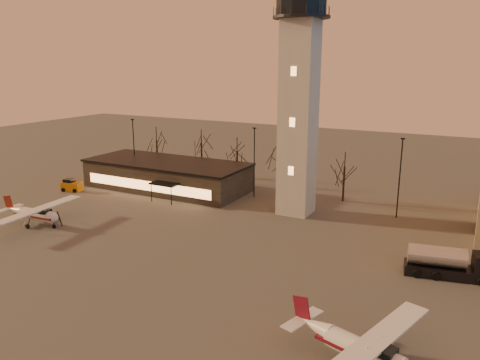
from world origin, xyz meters
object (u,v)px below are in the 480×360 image
object	(u,v)px
terminal	(167,175)
cessna_front	(366,356)
service_cart	(72,186)
fuel_truck	(448,265)
cessna_rear	(39,217)
control_tower	(299,85)

from	to	relation	value
terminal	cessna_front	size ratio (longest dim) A/B	2.06
cessna_front	service_cart	bearing A→B (deg)	172.37
cessna_front	fuel_truck	xyz separation A→B (m)	(3.39, 17.16, -0.06)
terminal	service_cart	size ratio (longest dim) A/B	7.92
terminal	service_cart	world-z (taller)	terminal
fuel_truck	cessna_rear	bearing A→B (deg)	179.62
terminal	fuel_truck	distance (m)	43.17
cessna_front	cessna_rear	bearing A→B (deg)	-176.08
cessna_rear	fuel_truck	size ratio (longest dim) A/B	1.51
control_tower	fuel_truck	distance (m)	26.86
terminal	fuel_truck	world-z (taller)	terminal
terminal	fuel_truck	xyz separation A→B (m)	(41.12, -13.12, -1.05)
cessna_rear	fuel_truck	xyz separation A→B (m)	(44.41, 7.98, -0.01)
service_cart	control_tower	bearing A→B (deg)	-3.09
control_tower	service_cart	bearing A→B (deg)	-170.07
control_tower	cessna_front	bearing A→B (deg)	-60.93
control_tower	service_cart	xyz separation A→B (m)	(-34.06, -5.96, -15.62)
cessna_front	fuel_truck	bearing A→B (deg)	95.36
control_tower	service_cart	size ratio (longest dim) A/B	10.16
terminal	cessna_front	distance (m)	48.39
terminal	cessna_rear	xyz separation A→B (m)	(-3.29, -21.10, -1.04)
control_tower	fuel_truck	xyz separation A→B (m)	(19.12, -11.14, -15.22)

